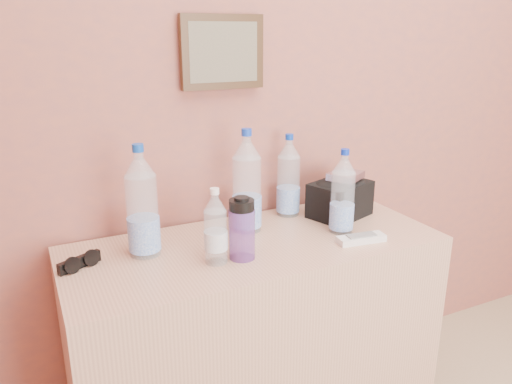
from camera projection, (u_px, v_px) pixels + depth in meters
picture_frame at (222, 52)px, 1.72m from camera, size 0.30×0.03×0.25m
dresser at (255, 343)px, 1.80m from camera, size 1.26×0.53×0.79m
pet_large_a at (142, 207)px, 1.55m from camera, size 0.10×0.10×0.36m
pet_large_b at (247, 187)px, 1.74m from camera, size 0.10×0.10×0.37m
pet_large_c at (288, 180)px, 1.90m from camera, size 0.09×0.09×0.32m
pet_large_d at (343, 196)px, 1.73m from camera, size 0.08×0.08×0.30m
pet_small at (216, 230)px, 1.51m from camera, size 0.07×0.07×0.24m
nalgene_bottle at (242, 228)px, 1.54m from camera, size 0.08×0.08×0.20m
sunglasses at (79, 262)px, 1.49m from camera, size 0.15×0.11×0.04m
ac_remote at (361, 239)px, 1.68m from camera, size 0.17×0.07×0.02m
toiletry_bag at (340, 197)px, 1.90m from camera, size 0.26×0.22×0.15m
foil_packet at (346, 176)px, 1.86m from camera, size 0.16×0.15×0.03m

